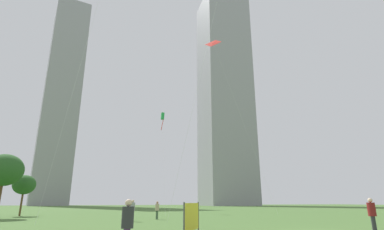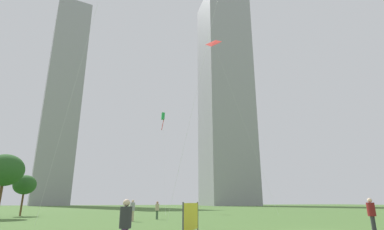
% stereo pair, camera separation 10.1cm
% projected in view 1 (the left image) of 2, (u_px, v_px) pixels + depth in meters
% --- Properties ---
extents(person_standing_0, '(0.39, 0.39, 1.78)m').
position_uv_depth(person_standing_0, '(133.00, 209.00, 25.10)').
color(person_standing_0, tan).
rests_on(person_standing_0, ground).
extents(person_standing_1, '(0.38, 0.38, 1.69)m').
position_uv_depth(person_standing_1, '(127.00, 223.00, 9.10)').
color(person_standing_1, '#593372').
rests_on(person_standing_1, ground).
extents(person_standing_2, '(0.40, 0.40, 1.81)m').
position_uv_depth(person_standing_2, '(372.00, 213.00, 15.56)').
color(person_standing_2, '#2D2D33').
rests_on(person_standing_2, ground).
extents(person_standing_3, '(0.37, 0.37, 1.64)m').
position_uv_depth(person_standing_3, '(157.00, 209.00, 27.88)').
color(person_standing_3, '#3F593F').
rests_on(person_standing_3, ground).
extents(kite_flying_2, '(7.44, 7.76, 28.54)m').
position_uv_depth(kite_flying_2, '(213.00, 43.00, 49.60)').
color(kite_flying_2, silver).
rests_on(kite_flying_2, ground).
extents(kite_flying_3, '(2.33, 11.90, 16.89)m').
position_uv_depth(kite_flying_3, '(163.00, 117.00, 52.04)').
color(kite_flying_3, silver).
rests_on(kite_flying_3, ground).
extents(park_tree_0, '(3.78, 3.78, 6.46)m').
position_uv_depth(park_tree_0, '(4.00, 170.00, 30.67)').
color(park_tree_0, brown).
rests_on(park_tree_0, ground).
extents(park_tree_2, '(2.58, 2.58, 4.69)m').
position_uv_depth(park_tree_2, '(24.00, 185.00, 34.99)').
color(park_tree_2, brown).
rests_on(park_tree_2, ground).
extents(distant_highrise_0, '(21.88, 23.20, 99.51)m').
position_uv_depth(distant_highrise_0, '(224.00, 94.00, 136.34)').
color(distant_highrise_0, '#939399').
rests_on(distant_highrise_0, ground).
extents(distant_highrise_1, '(18.81, 25.45, 95.43)m').
position_uv_depth(distant_highrise_1, '(61.00, 100.00, 137.78)').
color(distant_highrise_1, '#939399').
rests_on(distant_highrise_1, ground).
extents(event_banner, '(1.70, 2.41, 1.59)m').
position_uv_depth(event_banner, '(192.00, 217.00, 15.65)').
color(event_banner, '#4C4C4C').
rests_on(event_banner, ground).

